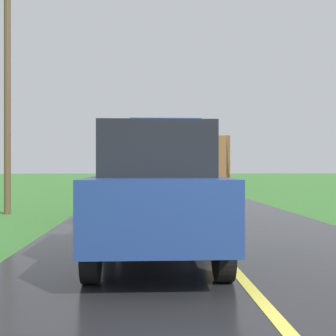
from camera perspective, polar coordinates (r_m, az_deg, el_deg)
name	(u,v)px	position (r m, az deg, el deg)	size (l,w,h in m)	color
banana_truck_near	(166,166)	(12.68, -0.29, 0.25)	(2.38, 5.82, 2.80)	#2D2D30
banana_truck_far	(154,167)	(24.79, -1.88, 0.18)	(2.38, 5.81, 2.80)	#2D2D30
utility_pole_roadside	(7,87)	(14.41, -20.12, 9.84)	(2.01, 0.20, 7.15)	brown
following_car	(155,192)	(6.34, -1.64, -3.08)	(1.74, 4.10, 1.92)	navy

